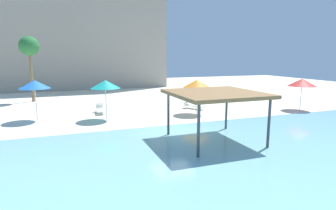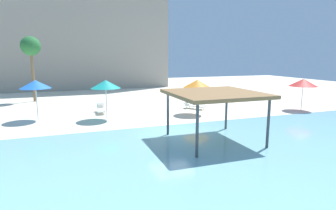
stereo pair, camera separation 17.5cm
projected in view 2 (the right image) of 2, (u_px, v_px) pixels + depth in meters
The scene contains 11 objects.
ground_plane at pixel (173, 132), 16.73m from camera, with size 80.00×80.00×0.00m, color beige.
lagoon_water at pixel (216, 162), 11.86m from camera, with size 44.00×13.50×0.04m, color #7AB7C1.
shade_pavilion at pixel (215, 95), 14.42m from camera, with size 4.55×4.55×2.68m.
beach_umbrella_red_0 at pixel (303, 83), 23.22m from camera, with size 2.29×2.29×2.66m.
beach_umbrella_orange_1 at pixel (197, 84), 21.63m from camera, with size 2.18×2.18×2.71m.
beach_umbrella_teal_2 at pixel (106, 84), 19.71m from camera, with size 2.14×2.14×2.85m.
beach_umbrella_blue_3 at pixel (35, 84), 19.41m from camera, with size 2.12×2.12×2.87m.
lounge_chair_1 at pixel (194, 105), 24.08m from camera, with size 1.57×1.90×0.74m.
lounge_chair_3 at pixel (101, 109), 22.36m from camera, with size 0.72×1.93×0.74m.
palm_tree_0 at pixel (31, 48), 27.18m from camera, with size 1.90×1.90×6.48m.
hotel_block_0 at pixel (85, 20), 40.10m from camera, with size 22.66×9.01×19.36m, color #9E9384.
Camera 2 is at (-5.74, -15.14, 4.52)m, focal length 29.50 mm.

